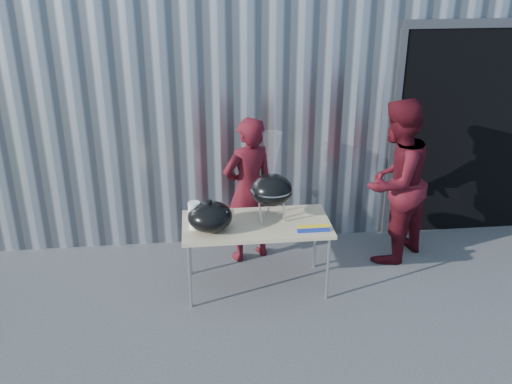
{
  "coord_description": "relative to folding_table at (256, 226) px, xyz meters",
  "views": [
    {
      "loc": [
        -0.26,
        -4.53,
        3.34
      ],
      "look_at": [
        0.31,
        0.72,
        1.05
      ],
      "focal_mm": 40.0,
      "sensor_mm": 36.0,
      "label": 1
    }
  ],
  "objects": [
    {
      "name": "ground",
      "position": [
        -0.31,
        -0.62,
        -0.71
      ],
      "size": [
        80.0,
        80.0,
        0.0
      ],
      "primitive_type": "plane",
      "color": "#414144"
    },
    {
      "name": "building",
      "position": [
        0.61,
        3.97,
        0.83
      ],
      "size": [
        8.2,
        6.2,
        3.1
      ],
      "color": "silver",
      "rests_on": "ground"
    },
    {
      "name": "folding_table",
      "position": [
        0.0,
        0.0,
        0.0
      ],
      "size": [
        1.5,
        0.75,
        0.75
      ],
      "color": "tan",
      "rests_on": "ground"
    },
    {
      "name": "kettle_grill",
      "position": [
        0.16,
        0.05,
        0.46
      ],
      "size": [
        0.43,
        0.43,
        0.93
      ],
      "color": "black",
      "rests_on": "folding_table"
    },
    {
      "name": "grill_lid",
      "position": [
        -0.47,
        -0.1,
        0.18
      ],
      "size": [
        0.44,
        0.44,
        0.32
      ],
      "color": "black",
      "rests_on": "folding_table"
    },
    {
      "name": "paper_towels",
      "position": [
        -0.62,
        -0.05,
        0.18
      ],
      "size": [
        0.12,
        0.12,
        0.28
      ],
      "primitive_type": "cylinder",
      "color": "white",
      "rests_on": "folding_table"
    },
    {
      "name": "white_tub",
      "position": [
        -0.55,
        0.19,
        0.09
      ],
      "size": [
        0.2,
        0.15,
        0.1
      ],
      "primitive_type": "cube",
      "color": "white",
      "rests_on": "folding_table"
    },
    {
      "name": "foil_box",
      "position": [
        0.54,
        -0.25,
        0.07
      ],
      "size": [
        0.32,
        0.06,
        0.06
      ],
      "color": "#172D97",
      "rests_on": "folding_table"
    },
    {
      "name": "person_cook",
      "position": [
        -0.02,
        0.64,
        0.13
      ],
      "size": [
        0.72,
        0.61,
        1.68
      ],
      "primitive_type": "imported",
      "rotation": [
        0.0,
        0.0,
        3.55
      ],
      "color": "#490D15",
      "rests_on": "ground"
    },
    {
      "name": "person_bystander",
      "position": [
        1.6,
        0.47,
        0.23
      ],
      "size": [
        1.15,
        1.12,
        1.87
      ],
      "primitive_type": "imported",
      "rotation": [
        0.0,
        0.0,
        3.83
      ],
      "color": "#490D15",
      "rests_on": "ground"
    }
  ]
}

